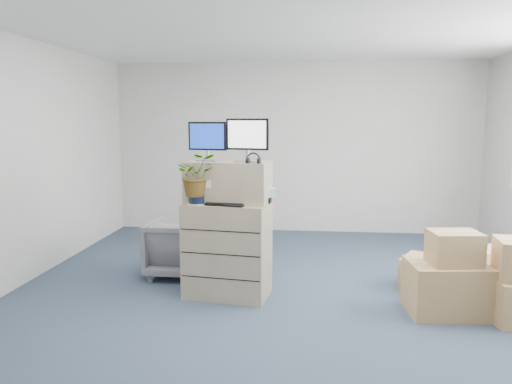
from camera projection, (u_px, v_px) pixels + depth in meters
ground at (283, 307)px, 5.02m from camera, size 7.00×7.00×0.00m
wall_back at (295, 148)px, 8.27m from camera, size 6.00×0.02×2.80m
filing_cabinet_lower at (227, 250)px, 5.29m from camera, size 0.93×0.64×1.01m
filing_cabinet_upper at (228, 182)px, 5.23m from camera, size 0.91×0.54×0.43m
monitor_left at (207, 139)px, 5.19m from camera, size 0.41×0.19×0.41m
monitor_right at (247, 138)px, 5.10m from camera, size 0.45×0.22×0.44m
headphones at (253, 159)px, 4.97m from camera, size 0.14×0.03×0.14m
keyboard at (225, 204)px, 5.08m from camera, size 0.47×0.29×0.02m
mouse at (253, 204)px, 5.04m from camera, size 0.11×0.08×0.03m
water_bottle at (238, 190)px, 5.25m from camera, size 0.07×0.07×0.26m
phone_dock at (224, 198)px, 5.23m from camera, size 0.07×0.06×0.14m
external_drive at (262, 200)px, 5.23m from camera, size 0.20×0.16×0.06m
tissue_box at (264, 193)px, 5.24m from camera, size 0.25×0.16×0.09m
potted_plant at (197, 181)px, 5.09m from camera, size 0.52×0.55×0.43m
office_chair at (181, 244)px, 6.01m from camera, size 0.75×0.71×0.76m
cardboard_boxes at (473, 278)px, 5.00m from camera, size 1.47×1.52×0.82m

